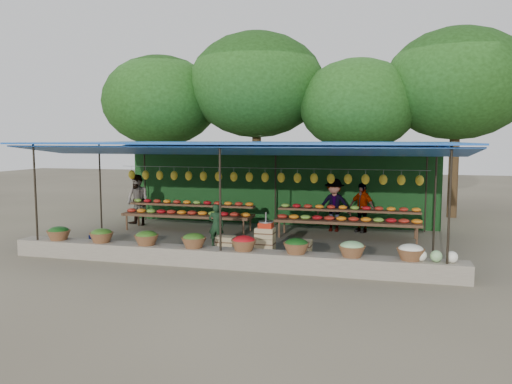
% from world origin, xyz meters
% --- Properties ---
extents(ground, '(60.00, 60.00, 0.00)m').
position_xyz_m(ground, '(0.00, 0.00, 0.00)').
color(ground, brown).
rests_on(ground, ground).
extents(stone_curb, '(10.60, 0.55, 0.40)m').
position_xyz_m(stone_curb, '(0.00, -2.75, 0.20)').
color(stone_curb, '#74695D').
rests_on(stone_curb, ground).
extents(stall_canopy, '(10.80, 6.60, 2.82)m').
position_xyz_m(stall_canopy, '(0.00, 0.07, 2.67)').
color(stall_canopy, black).
rests_on(stall_canopy, ground).
extents(produce_baskets, '(8.98, 0.58, 0.34)m').
position_xyz_m(produce_baskets, '(-0.10, -2.75, 0.56)').
color(produce_baskets, brown).
rests_on(produce_baskets, stone_curb).
extents(netting_backdrop, '(10.60, 0.06, 2.50)m').
position_xyz_m(netting_backdrop, '(0.00, 3.15, 1.25)').
color(netting_backdrop, '#1B4C1E').
rests_on(netting_backdrop, ground).
extents(tree_row, '(16.51, 5.50, 7.12)m').
position_xyz_m(tree_row, '(0.50, 6.09, 4.70)').
color(tree_row, '#372914').
rests_on(tree_row, ground).
extents(fruit_table_left, '(4.21, 0.95, 0.93)m').
position_xyz_m(fruit_table_left, '(-2.49, 1.35, 0.61)').
color(fruit_table_left, '#4E351F').
rests_on(fruit_table_left, ground).
extents(fruit_table_right, '(4.21, 0.95, 0.93)m').
position_xyz_m(fruit_table_right, '(2.51, 1.35, 0.61)').
color(fruit_table_right, '#4E351F').
rests_on(fruit_table_right, ground).
extents(crate_counter, '(2.36, 0.35, 0.77)m').
position_xyz_m(crate_counter, '(0.74, -1.82, 0.31)').
color(crate_counter, tan).
rests_on(crate_counter, ground).
extents(weighing_scale, '(0.36, 0.36, 0.38)m').
position_xyz_m(weighing_scale, '(0.79, -1.82, 0.86)').
color(weighing_scale, '#B1220E').
rests_on(weighing_scale, crate_counter).
extents(vendor_seated, '(0.45, 0.32, 1.16)m').
position_xyz_m(vendor_seated, '(-0.85, -0.75, 0.58)').
color(vendor_seated, '#17341B').
rests_on(vendor_seated, ground).
extents(customer_left, '(0.98, 0.86, 1.72)m').
position_xyz_m(customer_left, '(-4.50, 1.77, 0.86)').
color(customer_left, slate).
rests_on(customer_left, ground).
extents(customer_mid, '(1.11, 0.69, 1.67)m').
position_xyz_m(customer_mid, '(2.02, 2.32, 0.83)').
color(customer_mid, slate).
rests_on(customer_mid, ground).
extents(customer_right, '(0.96, 0.83, 1.55)m').
position_xyz_m(customer_right, '(2.87, 2.39, 0.77)').
color(customer_right, slate).
rests_on(customer_right, ground).
extents(blue_crate_front, '(0.51, 0.42, 0.27)m').
position_xyz_m(blue_crate_front, '(-3.62, -2.30, 0.13)').
color(blue_crate_front, navy).
rests_on(blue_crate_front, ground).
extents(blue_crate_back, '(0.51, 0.40, 0.28)m').
position_xyz_m(blue_crate_back, '(-4.07, -1.31, 0.14)').
color(blue_crate_back, navy).
rests_on(blue_crate_back, ground).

